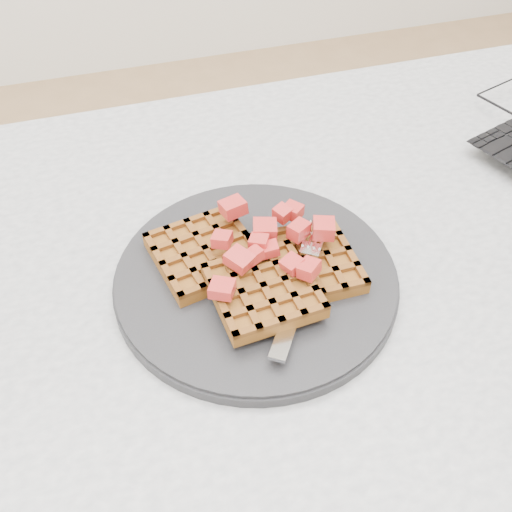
{
  "coord_description": "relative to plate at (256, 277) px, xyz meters",
  "views": [
    {
      "loc": [
        -0.2,
        -0.38,
        1.2
      ],
      "look_at": [
        -0.08,
        0.0,
        0.79
      ],
      "focal_mm": 40.0,
      "sensor_mm": 36.0,
      "label": 1
    }
  ],
  "objects": [
    {
      "name": "table",
      "position": [
        0.08,
        -0.0,
        -0.12
      ],
      "size": [
        1.2,
        0.8,
        0.75
      ],
      "color": "#BCBDBA",
      "rests_on": "ground"
    },
    {
      "name": "strawberry_pile",
      "position": [
        -0.0,
        0.0,
        0.05
      ],
      "size": [
        0.15,
        0.15,
        0.02
      ],
      "primitive_type": null,
      "color": "#A41515",
      "rests_on": "waffles"
    },
    {
      "name": "plate",
      "position": [
        0.0,
        0.0,
        0.0
      ],
      "size": [
        0.3,
        0.3,
        0.02
      ],
      "primitive_type": "cylinder",
      "color": "black",
      "rests_on": "table"
    },
    {
      "name": "fork",
      "position": [
        0.04,
        -0.04,
        0.02
      ],
      "size": [
        0.12,
        0.16,
        0.02
      ],
      "primitive_type": null,
      "rotation": [
        0.0,
        0.0,
        -0.6
      ],
      "color": "silver",
      "rests_on": "plate"
    },
    {
      "name": "waffles",
      "position": [
        0.0,
        -0.0,
        0.02
      ],
      "size": [
        0.21,
        0.19,
        0.03
      ],
      "color": "brown",
      "rests_on": "plate"
    }
  ]
}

